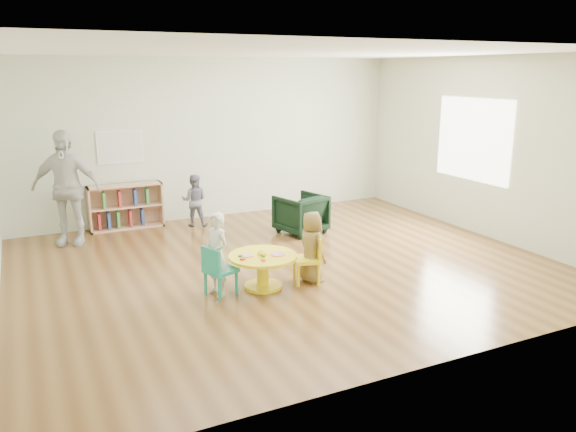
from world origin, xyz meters
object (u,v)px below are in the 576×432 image
(armchair, at_px, (301,214))
(child_right, at_px, (312,247))
(adult_caretaker, at_px, (66,188))
(bookshelf, at_px, (125,207))
(toddler, at_px, (194,200))
(kid_chair_right, at_px, (310,258))
(kid_chair_left, at_px, (218,269))
(child_left, at_px, (217,254))
(activity_table, at_px, (263,265))

(armchair, relative_size, child_right, 0.78)
(child_right, height_order, adult_caretaker, adult_caretaker)
(bookshelf, height_order, toddler, toddler)
(kid_chair_right, relative_size, adult_caretaker, 0.35)
(kid_chair_left, distance_m, toddler, 3.16)
(bookshelf, bearing_deg, child_left, -82.52)
(activity_table, relative_size, child_left, 0.83)
(armchair, height_order, adult_caretaker, adult_caretaker)
(kid_chair_right, xyz_separation_m, toddler, (-0.54, 3.18, 0.12))
(kid_chair_left, xyz_separation_m, armchair, (2.07, 1.94, -0.01))
(toddler, bearing_deg, adult_caretaker, 27.81)
(child_left, bearing_deg, toddler, 150.32)
(kid_chair_right, bearing_deg, bookshelf, 39.99)
(child_right, distance_m, adult_caretaker, 3.98)
(kid_chair_left, relative_size, toddler, 0.68)
(armchair, xyz_separation_m, toddler, (-1.43, 1.16, 0.13))
(activity_table, distance_m, kid_chair_right, 0.61)
(activity_table, relative_size, bookshelf, 0.69)
(kid_chair_right, xyz_separation_m, armchair, (0.90, 2.02, -0.00))
(activity_table, height_order, child_right, child_right)
(activity_table, distance_m, bookshelf, 3.62)
(activity_table, bearing_deg, child_right, -6.27)
(kid_chair_left, bearing_deg, armchair, 112.56)
(kid_chair_left, xyz_separation_m, child_left, (0.00, 0.03, 0.18))
(armchair, distance_m, child_left, 2.82)
(kid_chair_left, height_order, child_right, child_right)
(child_left, height_order, child_right, child_left)
(adult_caretaker, bearing_deg, armchair, 7.38)
(kid_chair_right, relative_size, armchair, 0.86)
(armchair, xyz_separation_m, child_left, (-2.07, -1.91, 0.18))
(bookshelf, distance_m, child_left, 3.48)
(kid_chair_left, bearing_deg, activity_table, 70.12)
(bookshelf, bearing_deg, armchair, -31.39)
(activity_table, distance_m, child_left, 0.61)
(bookshelf, relative_size, armchair, 1.71)
(bookshelf, bearing_deg, kid_chair_left, -82.63)
(activity_table, bearing_deg, armchair, 52.21)
(child_right, bearing_deg, bookshelf, 17.59)
(kid_chair_left, relative_size, adult_caretaker, 0.35)
(kid_chair_left, xyz_separation_m, bookshelf, (-0.45, 3.47, 0.04))
(activity_table, xyz_separation_m, child_left, (-0.57, 0.02, 0.21))
(armchair, distance_m, toddler, 1.85)
(bookshelf, height_order, adult_caretaker, adult_caretaker)
(bookshelf, height_order, child_right, child_right)
(kid_chair_right, height_order, child_right, child_right)
(activity_table, xyz_separation_m, toddler, (0.06, 3.09, 0.16))
(kid_chair_left, relative_size, child_left, 0.60)
(activity_table, height_order, kid_chair_right, kid_chair_right)
(child_right, bearing_deg, armchair, -30.86)
(child_right, bearing_deg, child_left, 78.14)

